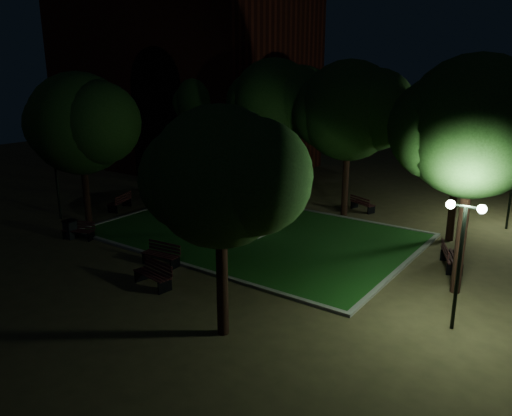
{
  "coord_description": "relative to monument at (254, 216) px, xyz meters",
  "views": [
    {
      "loc": [
        13.9,
        -17.28,
        8.12
      ],
      "look_at": [
        0.82,
        1.0,
        1.74
      ],
      "focal_mm": 35.0,
      "sensor_mm": 36.0,
      "label": 1
    }
  ],
  "objects": [
    {
      "name": "tree_west",
      "position": [
        -8.2,
        -3.69,
        4.37
      ],
      "size": [
        6.39,
        5.22,
        7.94
      ],
      "color": "black",
      "rests_on": "ground"
    },
    {
      "name": "tree_north_er",
      "position": [
        2.3,
        5.67,
        4.9
      ],
      "size": [
        6.59,
        5.38,
        8.55
      ],
      "color": "black",
      "rests_on": "ground"
    },
    {
      "name": "bench_west_near",
      "position": [
        -6.58,
        -5.52,
        -0.55
      ],
      "size": [
        1.66,
        1.07,
        0.86
      ],
      "rotation": [
        0.0,
        0.0,
        0.37
      ],
      "color": "black",
      "rests_on": "ground"
    },
    {
      "name": "tree_north_wl",
      "position": [
        -2.38,
        5.44,
        5.21
      ],
      "size": [
        6.09,
        4.97,
        8.66
      ],
      "color": "black",
      "rests_on": "ground"
    },
    {
      "name": "tree_far_north",
      "position": [
        -3.53,
        10.38,
        4.87
      ],
      "size": [
        5.98,
        4.88,
        8.27
      ],
      "color": "black",
      "rests_on": "ground"
    },
    {
      "name": "ground",
      "position": [
        0.0,
        -2.0,
        -0.96
      ],
      "size": [
        80.0,
        80.0,
        0.0
      ],
      "primitive_type": "plane",
      "color": "#4A3F25"
    },
    {
      "name": "monument",
      "position": [
        0.0,
        0.0,
        0.0
      ],
      "size": [
        1.4,
        1.4,
        3.2
      ],
      "color": "#9E968F",
      "rests_on": "lawn"
    },
    {
      "name": "bench_left_side",
      "position": [
        -9.03,
        -0.92,
        -0.5
      ],
      "size": [
        1.16,
        1.87,
        0.97
      ],
      "rotation": [
        0.0,
        0.0,
        -1.24
      ],
      "color": "black",
      "rests_on": "ground"
    },
    {
      "name": "lamppost_sw",
      "position": [
        -10.25,
        -4.11,
        2.0
      ],
      "size": [
        1.18,
        0.28,
        4.19
      ],
      "color": "black",
      "rests_on": "ground"
    },
    {
      "name": "building_main",
      "position": [
        -15.86,
        11.79,
        6.42
      ],
      "size": [
        20.0,
        12.0,
        15.0
      ],
      "color": "#49170E",
      "rests_on": "ground"
    },
    {
      "name": "tree_se",
      "position": [
        4.94,
        -8.43,
        4.09
      ],
      "size": [
        5.15,
        4.2,
        7.15
      ],
      "color": "black",
      "rests_on": "ground"
    },
    {
      "name": "bench_near_left",
      "position": [
        -0.87,
        -5.52,
        -0.51
      ],
      "size": [
        1.76,
        0.77,
        0.94
      ],
      "rotation": [
        0.0,
        0.0,
        0.1
      ],
      "color": "black",
      "rests_on": "ground"
    },
    {
      "name": "tree_east",
      "position": [
        10.12,
        -1.07,
        5.18
      ],
      "size": [
        6.04,
        4.93,
        8.61
      ],
      "color": "black",
      "rests_on": "ground"
    },
    {
      "name": "lawn",
      "position": [
        0.0,
        0.0,
        -0.92
      ],
      "size": [
        15.0,
        10.0,
        0.08
      ],
      "primitive_type": "cube",
      "color": "#184814",
      "rests_on": "ground"
    },
    {
      "name": "bicycle",
      "position": [
        -11.27,
        2.73,
        -0.57
      ],
      "size": [
        1.57,
        1.06,
        0.78
      ],
      "primitive_type": "imported",
      "rotation": [
        0.0,
        0.0,
        1.16
      ],
      "color": "black",
      "rests_on": "ground"
    },
    {
      "name": "lawn_kerb",
      "position": [
        0.0,
        0.0,
        -0.9
      ],
      "size": [
        15.4,
        10.4,
        0.12
      ],
      "color": "slate",
      "rests_on": "ground"
    },
    {
      "name": "trash_bin",
      "position": [
        -6.97,
        -5.73,
        -0.48
      ],
      "size": [
        0.57,
        0.57,
        0.93
      ],
      "color": "black",
      "rests_on": "ground"
    },
    {
      "name": "bench_right_side",
      "position": [
        9.18,
        1.23,
        -0.48
      ],
      "size": [
        1.33,
        1.94,
        1.01
      ],
      "rotation": [
        0.0,
        0.0,
        1.99
      ],
      "color": "black",
      "rests_on": "ground"
    },
    {
      "name": "lamppost_nw",
      "position": [
        -10.9,
        7.82,
        2.13
      ],
      "size": [
        1.18,
        0.28,
        4.4
      ],
      "color": "black",
      "rests_on": "ground"
    },
    {
      "name": "bench_far_side",
      "position": [
        2.65,
        7.08,
        -0.55
      ],
      "size": [
        1.68,
        1.12,
        0.87
      ],
      "rotation": [
        0.0,
        0.0,
        2.75
      ],
      "color": "black",
      "rests_on": "ground"
    },
    {
      "name": "lamppost_se",
      "position": [
        10.66,
        -3.91,
        2.02
      ],
      "size": [
        1.18,
        0.28,
        4.22
      ],
      "color": "black",
      "rests_on": "ground"
    },
    {
      "name": "tree_nw",
      "position": [
        -9.29,
        7.86,
        4.85
      ],
      "size": [
        6.07,
        4.96,
        8.29
      ],
      "color": "black",
      "rests_on": "ground"
    },
    {
      "name": "tree_ne",
      "position": [
        8.32,
        4.8,
        3.93
      ],
      "size": [
        5.46,
        4.46,
        7.12
      ],
      "color": "black",
      "rests_on": "ground"
    },
    {
      "name": "bench_near_right",
      "position": [
        0.45,
        -7.2,
        -0.5
      ],
      "size": [
        1.83,
        0.86,
        0.97
      ],
      "rotation": [
        0.0,
        0.0,
        -0.14
      ],
      "color": "black",
      "rests_on": "ground"
    }
  ]
}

